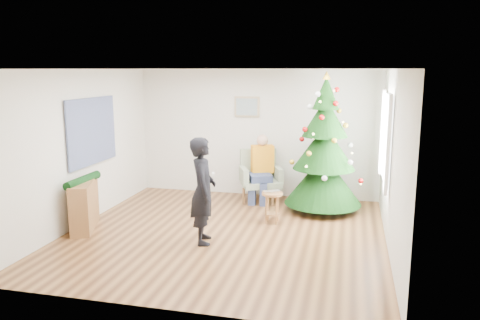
% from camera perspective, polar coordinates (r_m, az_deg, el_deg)
% --- Properties ---
extents(floor, '(5.00, 5.00, 0.00)m').
position_cam_1_polar(floor, '(7.62, -1.80, -8.95)').
color(floor, brown).
rests_on(floor, ground).
extents(ceiling, '(5.00, 5.00, 0.00)m').
position_cam_1_polar(ceiling, '(7.17, -1.93, 10.99)').
color(ceiling, white).
rests_on(ceiling, wall_back).
extents(wall_back, '(5.00, 0.00, 5.00)m').
position_cam_1_polar(wall_back, '(9.69, 2.04, 3.25)').
color(wall_back, silver).
rests_on(wall_back, floor).
extents(wall_front, '(5.00, 0.00, 5.00)m').
position_cam_1_polar(wall_front, '(4.97, -9.49, -4.25)').
color(wall_front, silver).
rests_on(wall_front, floor).
extents(wall_left, '(0.00, 5.00, 5.00)m').
position_cam_1_polar(wall_left, '(8.30, -18.77, 1.38)').
color(wall_left, silver).
rests_on(wall_left, floor).
extents(wall_right, '(0.00, 5.00, 5.00)m').
position_cam_1_polar(wall_right, '(7.06, 18.11, -0.16)').
color(wall_right, silver).
rests_on(wall_right, floor).
extents(window_panel, '(0.04, 1.30, 1.40)m').
position_cam_1_polar(window_panel, '(8.01, 17.44, 2.59)').
color(window_panel, white).
rests_on(window_panel, wall_right).
extents(curtains, '(0.05, 1.75, 1.50)m').
position_cam_1_polar(curtains, '(8.01, 17.22, 2.60)').
color(curtains, white).
rests_on(curtains, wall_right).
extents(christmas_tree, '(1.43, 1.43, 2.58)m').
position_cam_1_polar(christmas_tree, '(8.71, 10.23, 1.29)').
color(christmas_tree, '#3F2816').
rests_on(christmas_tree, floor).
extents(stool, '(0.36, 0.36, 0.53)m').
position_cam_1_polar(stool, '(8.09, 3.94, -5.77)').
color(stool, brown).
rests_on(stool, floor).
extents(laptop, '(0.35, 0.31, 0.02)m').
position_cam_1_polar(laptop, '(8.01, 3.97, -3.91)').
color(laptop, silver).
rests_on(laptop, stool).
extents(armchair, '(0.96, 0.94, 1.02)m').
position_cam_1_polar(armchair, '(9.40, 2.48, -2.71)').
color(armchair, gray).
rests_on(armchair, floor).
extents(seated_person, '(0.55, 0.71, 1.33)m').
position_cam_1_polar(seated_person, '(9.28, 2.58, -0.93)').
color(seated_person, navy).
rests_on(seated_person, armchair).
extents(standing_man, '(0.54, 0.68, 1.62)m').
position_cam_1_polar(standing_man, '(7.05, -4.53, -3.74)').
color(standing_man, black).
rests_on(standing_man, floor).
extents(game_controller, '(0.07, 0.13, 0.04)m').
position_cam_1_polar(game_controller, '(6.91, -3.28, -1.73)').
color(game_controller, white).
rests_on(game_controller, standing_man).
extents(console, '(0.64, 1.04, 0.80)m').
position_cam_1_polar(console, '(8.16, -18.45, -5.23)').
color(console, brown).
rests_on(console, floor).
extents(garland, '(0.14, 0.90, 0.14)m').
position_cam_1_polar(garland, '(8.05, -18.63, -2.36)').
color(garland, black).
rests_on(garland, console).
extents(tapestry, '(0.03, 1.50, 1.15)m').
position_cam_1_polar(tapestry, '(8.49, -17.57, 3.37)').
color(tapestry, black).
rests_on(tapestry, wall_left).
extents(framed_picture, '(0.52, 0.05, 0.42)m').
position_cam_1_polar(framed_picture, '(9.64, 0.85, 6.50)').
color(framed_picture, tan).
rests_on(framed_picture, wall_back).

